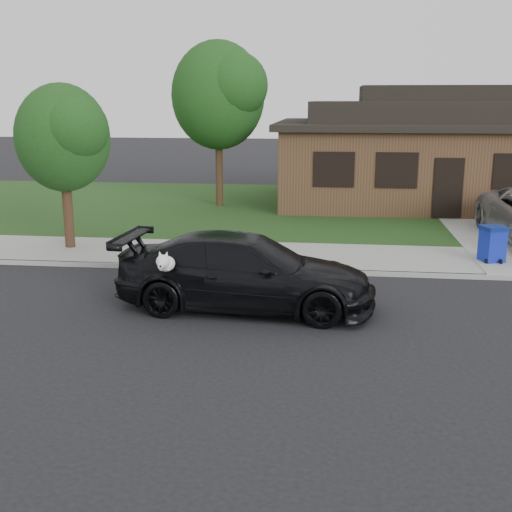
# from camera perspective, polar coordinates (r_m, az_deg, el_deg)

# --- Properties ---
(ground) EXTENTS (120.00, 120.00, 0.00)m
(ground) POSITION_cam_1_polar(r_m,az_deg,el_deg) (12.80, 6.61, -5.77)
(ground) COLOR black
(ground) RESTS_ON ground
(sidewalk) EXTENTS (60.00, 3.00, 0.12)m
(sidewalk) POSITION_cam_1_polar(r_m,az_deg,el_deg) (17.58, 6.74, -0.15)
(sidewalk) COLOR gray
(sidewalk) RESTS_ON ground
(curb) EXTENTS (60.00, 0.12, 0.12)m
(curb) POSITION_cam_1_polar(r_m,az_deg,el_deg) (16.12, 6.71, -1.43)
(curb) COLOR gray
(curb) RESTS_ON ground
(lawn) EXTENTS (60.00, 13.00, 0.13)m
(lawn) POSITION_cam_1_polar(r_m,az_deg,el_deg) (25.42, 6.83, 4.17)
(lawn) COLOR #193814
(lawn) RESTS_ON ground
(driveway) EXTENTS (4.50, 13.00, 0.14)m
(driveway) POSITION_cam_1_polar(r_m,az_deg,el_deg) (23.26, 21.76, 2.40)
(driveway) COLOR gray
(driveway) RESTS_ON ground
(sedan) EXTENTS (5.49, 2.66, 1.55)m
(sedan) POSITION_cam_1_polar(r_m,az_deg,el_deg) (13.29, -0.93, -1.43)
(sedan) COLOR black
(sedan) RESTS_ON ground
(recycling_bin) EXTENTS (0.74, 0.74, 0.95)m
(recycling_bin) POSITION_cam_1_polar(r_m,az_deg,el_deg) (17.78, 20.27, 1.03)
(recycling_bin) COLOR #0E1F9F
(recycling_bin) RESTS_ON sidewalk
(house) EXTENTS (12.60, 8.60, 4.65)m
(house) POSITION_cam_1_polar(r_m,az_deg,el_deg) (27.44, 15.45, 8.84)
(house) COLOR #422B1C
(house) RESTS_ON ground
(tree_0) EXTENTS (3.78, 3.60, 6.34)m
(tree_0) POSITION_cam_1_polar(r_m,az_deg,el_deg) (25.31, -3.05, 14.25)
(tree_0) COLOR #332114
(tree_0) RESTS_ON ground
(tree_2) EXTENTS (2.73, 2.60, 4.59)m
(tree_2) POSITION_cam_1_polar(r_m,az_deg,el_deg) (18.71, -16.58, 10.17)
(tree_2) COLOR #332114
(tree_2) RESTS_ON ground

